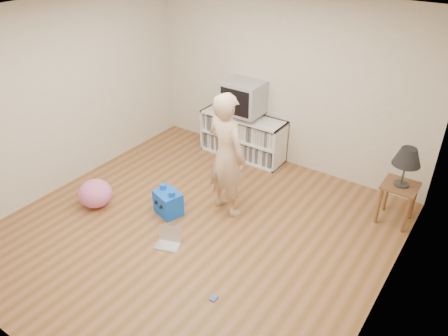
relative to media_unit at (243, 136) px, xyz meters
name	(u,v)px	position (x,y,z in m)	size (l,w,h in m)	color
ground	(195,231)	(0.57, -2.04, -0.35)	(4.50, 4.50, 0.00)	brown
walls	(191,139)	(0.57, -2.04, 0.95)	(4.52, 4.52, 2.60)	silver
ceiling	(186,19)	(0.57, -2.04, 2.25)	(4.50, 4.50, 0.01)	white
media_unit	(243,136)	(0.00, 0.00, 0.00)	(1.40, 0.45, 0.70)	white
dvd_deck	(244,114)	(0.00, -0.02, 0.39)	(0.45, 0.35, 0.07)	gray
crt_tv	(244,97)	(0.00, -0.02, 0.67)	(0.60, 0.53, 0.50)	#99999E
side_table	(399,194)	(2.56, -0.39, 0.07)	(0.42, 0.42, 0.55)	brown
table_lamp	(408,157)	(2.56, -0.39, 0.59)	(0.34, 0.34, 0.52)	#333333
person	(227,155)	(0.64, -1.42, 0.49)	(0.61, 0.40, 1.67)	#D4B190
laptop	(169,240)	(0.46, -2.40, -0.29)	(0.35, 0.32, 0.20)	silver
playing_cards	(214,298)	(1.42, -2.80, -0.34)	(0.07, 0.09, 0.02)	#4761BE
plush_blue	(168,203)	(0.05, -1.93, -0.18)	(0.41, 0.37, 0.40)	blue
plush_pink	(95,193)	(-0.88, -2.35, -0.16)	(0.45, 0.45, 0.38)	pink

